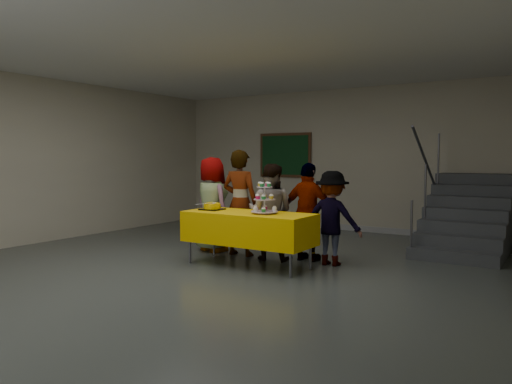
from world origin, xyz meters
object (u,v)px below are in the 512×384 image
Objects in this scene: schoolchild_c at (270,212)px; noticeboard at (285,155)px; cupcake_stand at (265,201)px; schoolchild_d at (309,212)px; schoolchild_e at (332,218)px; schoolchild_b at (240,203)px; bake_table at (248,227)px; bear_cake at (212,206)px; staircase at (470,220)px; schoolchild_a at (212,204)px.

noticeboard is at bearing -76.79° from schoolchild_c.
cupcake_stand is 0.88m from schoolchild_d.
schoolchild_d is 0.43m from schoolchild_e.
schoolchild_d is (0.28, 0.80, -0.21)m from cupcake_stand.
schoolchild_d is at bearing -174.19° from schoolchild_b.
schoolchild_c reaches higher than bake_table.
noticeboard reaches higher than schoolchild_d.
bear_cake is 0.15× the size of staircase.
bake_table is at bearing 128.52° from schoolchild_b.
schoolchild_c is 0.99× the size of schoolchild_d.
cupcake_stand is at bearing 139.54° from schoolchild_b.
schoolchild_c is (0.04, 0.54, 0.17)m from bake_table.
cupcake_stand is 0.31× the size of schoolchild_c.
bake_table is 0.99m from schoolchild_d.
schoolchild_b reaches higher than cupcake_stand.
schoolchild_b is 3.68m from noticeboard.
bake_table is at bearing 56.96° from schoolchild_d.
schoolchild_b is at bearing 1.62° from schoolchild_e.
schoolchild_e is (0.70, 0.72, -0.27)m from cupcake_stand.
schoolchild_c is (0.69, 0.54, -0.10)m from bear_cake.
schoolchild_e is (0.42, -0.09, -0.06)m from schoolchild_d.
cupcake_stand is 1.56m from schoolchild_a.
staircase is (2.15, 3.20, -0.46)m from cupcake_stand.
schoolchild_a is 1.07× the size of schoolchild_c.
schoolchild_e is at bearing 36.12° from bake_table.
bear_cake is (-0.65, 0.00, 0.27)m from bake_table.
schoolchild_b is 1.29× the size of noticeboard.
cupcake_stand is at bearing -0.65° from bear_cake.
schoolchild_d is (0.56, 0.79, 0.18)m from bake_table.
schoolchild_c is (0.59, -0.06, -0.11)m from schoolchild_b.
schoolchild_c is (1.18, -0.10, -0.05)m from schoolchild_a.
bear_cake is 0.21× the size of schoolchild_b.
schoolchild_c reaches higher than bear_cake.
bear_cake is 0.88m from schoolchild_c.
bake_table is at bearing 73.35° from schoolchild_c.
noticeboard reaches higher than schoolchild_c.
bear_cake is at bearing 179.63° from bake_table.
noticeboard is at bearing 112.34° from bake_table.
bake_table is at bearing 178.67° from cupcake_stand.
schoolchild_e is (0.93, 0.17, -0.05)m from schoolchild_c.
schoolchild_c is 1.12× the size of noticeboard.
schoolchild_b is at bearing 132.60° from bake_table.
bake_table is 5.25× the size of bear_cake.
bear_cake is 0.81m from schoolchild_a.
bear_cake is 0.26× the size of schoolchild_e.
cupcake_stand is at bearing 100.44° from schoolchild_c.
bear_cake is at bearing 146.88° from schoolchild_a.
schoolchild_c is 0.61× the size of staircase.
bear_cake is at bearing -133.87° from staircase.
schoolchild_a reaches higher than schoolchild_c.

